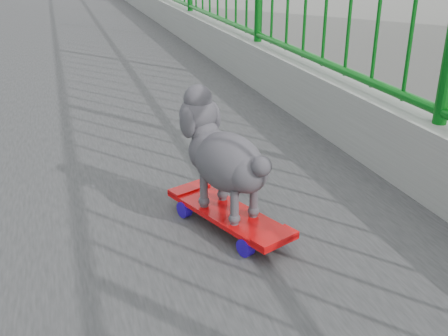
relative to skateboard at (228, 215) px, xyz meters
name	(u,v)px	position (x,y,z in m)	size (l,w,h in m)	color
skateboard	(228,215)	(0.00, 0.00, 0.00)	(0.35, 0.57, 0.07)	red
poodle	(224,155)	(-0.01, 0.02, 0.23)	(0.29, 0.44, 0.39)	#2B292D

